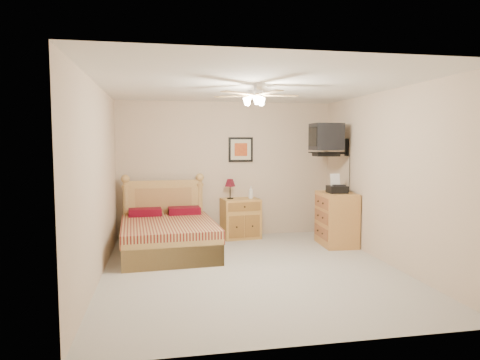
% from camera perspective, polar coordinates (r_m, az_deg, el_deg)
% --- Properties ---
extents(floor, '(4.50, 4.50, 0.00)m').
position_cam_1_polar(floor, '(6.03, 1.54, -11.88)').
color(floor, '#A5A095').
rests_on(floor, ground).
extents(ceiling, '(4.00, 4.50, 0.04)m').
position_cam_1_polar(ceiling, '(5.82, 1.60, 12.42)').
color(ceiling, white).
rests_on(ceiling, ground).
extents(wall_back, '(4.00, 0.04, 2.50)m').
position_cam_1_polar(wall_back, '(8.00, -1.83, 1.42)').
color(wall_back, '#C5AD91').
rests_on(wall_back, ground).
extents(wall_front, '(4.00, 0.04, 2.50)m').
position_cam_1_polar(wall_front, '(3.63, 9.09, -2.96)').
color(wall_front, '#C5AD91').
rests_on(wall_front, ground).
extents(wall_left, '(0.04, 4.50, 2.50)m').
position_cam_1_polar(wall_left, '(5.71, -18.44, -0.27)').
color(wall_left, '#C5AD91').
rests_on(wall_left, ground).
extents(wall_right, '(0.04, 4.50, 2.50)m').
position_cam_1_polar(wall_right, '(6.51, 19.05, 0.33)').
color(wall_right, '#C5AD91').
rests_on(wall_right, ground).
extents(bed, '(1.53, 1.94, 1.20)m').
position_cam_1_polar(bed, '(6.85, -9.56, -4.72)').
color(bed, '#B48643').
rests_on(bed, ground).
extents(nightstand, '(0.71, 0.56, 0.72)m').
position_cam_1_polar(nightstand, '(7.90, 0.07, -5.12)').
color(nightstand, '#BF8B40').
rests_on(nightstand, ground).
extents(table_lamp, '(0.21, 0.21, 0.36)m').
position_cam_1_polar(table_lamp, '(7.82, -1.32, -1.19)').
color(table_lamp, maroon).
rests_on(table_lamp, nightstand).
extents(lotion_bottle, '(0.12, 0.12, 0.23)m').
position_cam_1_polar(lotion_bottle, '(7.85, 1.45, -1.65)').
color(lotion_bottle, silver).
rests_on(lotion_bottle, nightstand).
extents(framed_picture, '(0.46, 0.04, 0.46)m').
position_cam_1_polar(framed_picture, '(8.01, 0.10, 4.07)').
color(framed_picture, black).
rests_on(framed_picture, wall_back).
extents(dresser, '(0.57, 0.79, 0.90)m').
position_cam_1_polar(dresser, '(7.50, 12.75, -5.08)').
color(dresser, '#B97338').
rests_on(dresser, ground).
extents(fax_machine, '(0.32, 0.33, 0.32)m').
position_cam_1_polar(fax_machine, '(7.36, 12.82, -0.47)').
color(fax_machine, black).
rests_on(fax_machine, dresser).
extents(magazine_lower, '(0.26, 0.29, 0.02)m').
position_cam_1_polar(magazine_lower, '(7.64, 11.76, -1.36)').
color(magazine_lower, beige).
rests_on(magazine_lower, dresser).
extents(magazine_upper, '(0.19, 0.26, 0.02)m').
position_cam_1_polar(magazine_upper, '(7.67, 11.66, -1.18)').
color(magazine_upper, gray).
rests_on(magazine_upper, magazine_lower).
extents(wall_tv, '(0.56, 0.46, 0.58)m').
position_cam_1_polar(wall_tv, '(7.58, 12.48, 5.34)').
color(wall_tv, black).
rests_on(wall_tv, wall_right).
extents(ceiling_fan, '(1.14, 1.14, 0.28)m').
position_cam_1_polar(ceiling_fan, '(5.60, 2.04, 11.25)').
color(ceiling_fan, silver).
rests_on(ceiling_fan, ceiling).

